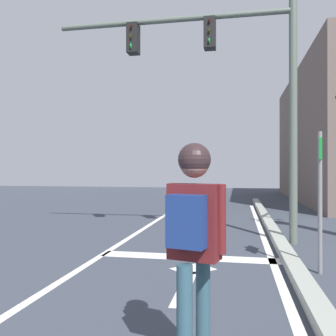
{
  "coord_description": "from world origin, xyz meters",
  "views": [
    {
      "loc": [
        2.35,
        0.86,
        1.48
      ],
      "look_at": [
        1.32,
        6.2,
        1.5
      ],
      "focal_mm": 38.77,
      "sensor_mm": 36.0,
      "label": 1
    }
  ],
  "objects": [
    {
      "name": "traffic_signal_mast",
      "position": [
        2.05,
        8.41,
        3.57
      ],
      "size": [
        5.04,
        0.34,
        4.89
      ],
      "color": "#545F54",
      "rests_on": "ground"
    },
    {
      "name": "stop_bar",
      "position": [
        1.55,
        6.91,
        0.0
      ],
      "size": [
        3.0,
        0.4,
        0.01
      ],
      "primitive_type": "cube",
      "color": "silver",
      "rests_on": "ground"
    },
    {
      "name": "skater",
      "position": [
        2.04,
        3.42,
        1.08
      ],
      "size": [
        0.43,
        0.6,
        1.59
      ],
      "color": "#2D4F5E",
      "rests_on": "skateboard"
    },
    {
      "name": "curb_strip",
      "position": [
        3.15,
        6.0,
        0.07
      ],
      "size": [
        0.24,
        24.0,
        0.14
      ],
      "primitive_type": "cube",
      "color": "#9BA196",
      "rests_on": "ground"
    },
    {
      "name": "lane_line_center",
      "position": [
        0.05,
        6.0,
        0.0
      ],
      "size": [
        0.12,
        20.0,
        0.01
      ],
      "primitive_type": "cube",
      "color": "silver",
      "rests_on": "ground"
    },
    {
      "name": "lane_arrow_stem",
      "position": [
        1.7,
        5.37,
        0.0
      ],
      "size": [
        0.16,
        1.4,
        0.01
      ],
      "primitive_type": "cube",
      "color": "silver",
      "rests_on": "ground"
    },
    {
      "name": "lane_line_curbside",
      "position": [
        2.9,
        6.0,
        0.0
      ],
      "size": [
        0.12,
        20.0,
        0.01
      ],
      "primitive_type": "cube",
      "color": "silver",
      "rests_on": "ground"
    },
    {
      "name": "lane_arrow_head",
      "position": [
        1.7,
        6.22,
        0.0
      ],
      "size": [
        0.71,
        0.71,
        0.01
      ],
      "primitive_type": "cube",
      "rotation": [
        0.0,
        0.0,
        0.79
      ],
      "color": "silver",
      "rests_on": "ground"
    },
    {
      "name": "street_sign_post",
      "position": [
        3.5,
        6.31,
        1.33
      ],
      "size": [
        0.11,
        0.44,
        2.02
      ],
      "color": "slate",
      "rests_on": "ground"
    }
  ]
}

